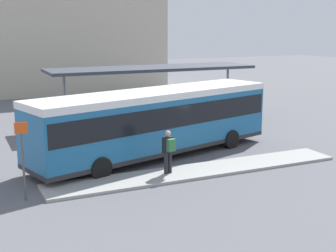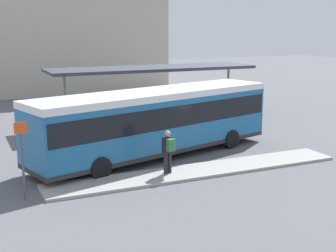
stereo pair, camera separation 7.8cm
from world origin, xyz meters
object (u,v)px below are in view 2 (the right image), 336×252
at_px(bicycle_yellow, 254,116).
at_px(bicycle_blue, 243,114).
at_px(pedestrian_waiting, 168,149).
at_px(platform_sign, 22,157).
at_px(city_bus, 156,118).
at_px(bicycle_red, 237,112).

relative_size(bicycle_yellow, bicycle_blue, 0.97).
bearing_deg(pedestrian_waiting, bicycle_blue, -58.40).
height_order(bicycle_yellow, platform_sign, platform_sign).
distance_m(city_bus, bicycle_red, 11.08).
relative_size(city_bus, platform_sign, 4.50).
xyz_separation_m(pedestrian_waiting, bicycle_blue, (9.37, 8.77, -0.75)).
bearing_deg(platform_sign, bicycle_blue, 31.20).
height_order(pedestrian_waiting, platform_sign, platform_sign).
distance_m(bicycle_yellow, bicycle_red, 1.78).
relative_size(pedestrian_waiting, bicycle_red, 1.14).
bearing_deg(platform_sign, city_bus, 27.40).
xyz_separation_m(city_bus, bicycle_yellow, (8.88, 4.90, -1.45)).
distance_m(bicycle_blue, platform_sign, 17.65).
xyz_separation_m(city_bus, bicycle_red, (8.72, 6.68, -1.48)).
xyz_separation_m(bicycle_yellow, bicycle_blue, (-0.24, 0.89, 0.01)).
distance_m(bicycle_yellow, platform_sign, 17.42).
height_order(pedestrian_waiting, bicycle_red, pedestrian_waiting).
bearing_deg(bicycle_red, pedestrian_waiting, 132.90).
bearing_deg(pedestrian_waiting, bicycle_yellow, -62.16).
xyz_separation_m(pedestrian_waiting, bicycle_yellow, (9.61, 7.88, -0.76)).
relative_size(bicycle_red, platform_sign, 0.56).
distance_m(bicycle_red, platform_sign, 18.19).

